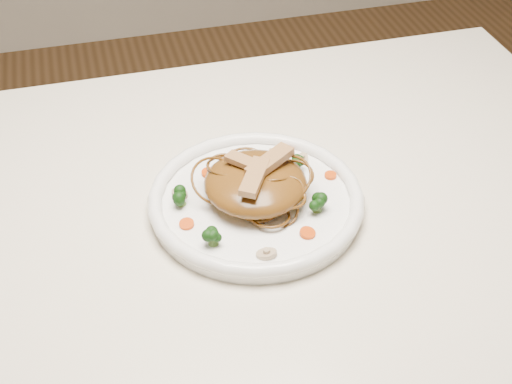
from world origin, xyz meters
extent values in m
cube|color=beige|center=(0.00, 0.00, 0.73)|extent=(1.20, 0.80, 0.04)
cylinder|color=brown|center=(0.54, 0.34, 0.35)|extent=(0.06, 0.06, 0.71)
cylinder|color=white|center=(0.02, -0.01, 0.76)|extent=(0.37, 0.37, 0.02)
ellipsoid|color=brown|center=(0.02, -0.01, 0.79)|extent=(0.19, 0.19, 0.05)
cube|color=tan|center=(0.04, 0.00, 0.82)|extent=(0.08, 0.06, 0.01)
cube|color=tan|center=(0.01, 0.00, 0.82)|extent=(0.05, 0.06, 0.01)
cube|color=tan|center=(0.02, -0.03, 0.82)|extent=(0.06, 0.07, 0.01)
cylinder|color=#EC4C08|center=(0.10, 0.08, 0.77)|extent=(0.03, 0.03, 0.00)
cylinder|color=#EC4C08|center=(-0.08, -0.04, 0.77)|extent=(0.02, 0.02, 0.00)
cylinder|color=#EC4C08|center=(0.14, 0.01, 0.77)|extent=(0.02, 0.02, 0.00)
cylinder|color=#EC4C08|center=(-0.03, 0.06, 0.77)|extent=(0.03, 0.03, 0.00)
cylinder|color=#EC4C08|center=(0.07, -0.10, 0.77)|extent=(0.03, 0.03, 0.00)
cylinder|color=beige|center=(0.01, -0.12, 0.77)|extent=(0.03, 0.03, 0.01)
cylinder|color=beige|center=(0.11, 0.05, 0.77)|extent=(0.03, 0.03, 0.01)
cylinder|color=beige|center=(-0.08, 0.02, 0.77)|extent=(0.04, 0.04, 0.01)
cylinder|color=beige|center=(0.07, 0.08, 0.77)|extent=(0.03, 0.03, 0.01)
camera|label=1|loc=(-0.17, -0.73, 1.40)|focal=49.56mm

